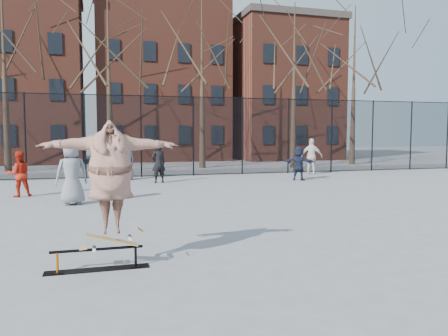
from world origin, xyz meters
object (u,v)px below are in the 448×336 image
object	(u,v)px
bystander_black	(159,163)
bystander_navy	(299,163)
skateboard	(112,244)
skater	(111,185)
bystander_white	(312,156)
bystander_extra	(126,159)
bystander_grey	(72,173)
bystander_red	(19,174)
skate_rail	(97,261)

from	to	relation	value
bystander_black	bystander_navy	distance (m)	6.33
skateboard	skater	world-z (taller)	skater
bystander_white	bystander_extra	size ratio (longest dim) A/B	0.99
bystander_navy	bystander_grey	bearing A→B (deg)	64.47
skateboard	bystander_grey	bearing A→B (deg)	98.24
bystander_white	bystander_navy	size ratio (longest dim) A/B	1.20
skateboard	bystander_red	distance (m)	9.42
skate_rail	bystander_black	size ratio (longest dim) A/B	0.94
skater	bystander_white	bearing A→B (deg)	53.36
bystander_grey	bystander_white	xyz separation A→B (m)	(11.47, 6.80, -0.03)
bystander_extra	bystander_red	bearing A→B (deg)	15.44
skater	bystander_red	distance (m)	9.43
skate_rail	bystander_grey	world-z (taller)	bystander_grey
bystander_red	bystander_extra	size ratio (longest dim) A/B	0.82
skateboard	bystander_extra	bearing A→B (deg)	85.69
skate_rail	bystander_extra	distance (m)	13.52
bystander_grey	bystander_extra	bearing A→B (deg)	-121.10
bystander_red	bystander_extra	xyz separation A→B (m)	(3.81, 4.45, 0.17)
bystander_red	skater	bearing A→B (deg)	89.11
skate_rail	bystander_white	distance (m)	17.29
skater	bystander_extra	bearing A→B (deg)	86.82
bystander_black	bystander_white	distance (m)	8.39
skateboard	bystander_white	size ratio (longest dim) A/B	0.47
bystander_white	bystander_grey	bearing A→B (deg)	66.68
bystander_navy	bystander_white	bearing A→B (deg)	-88.14
skater	bystander_red	world-z (taller)	skater
skate_rail	skateboard	world-z (taller)	skateboard
skate_rail	bystander_white	world-z (taller)	bystander_white
skate_rail	bystander_extra	world-z (taller)	bystander_extra
bystander_red	skateboard	bearing A→B (deg)	89.11
bystander_black	skate_rail	bearing A→B (deg)	66.98
bystander_black	bystander_red	bearing A→B (deg)	18.16
bystander_grey	bystander_black	distance (m)	6.03
bystander_red	skate_rail	bearing A→B (deg)	87.75
skater	bystander_red	size ratio (longest dim) A/B	1.41
bystander_red	bystander_extra	bearing A→B (deg)	-148.73
skateboard	bystander_black	distance (m)	12.05
skater	bystander_navy	size ratio (longest dim) A/B	1.41
bystander_extra	bystander_black	bearing A→B (deg)	94.23
bystander_grey	bystander_red	size ratio (longest dim) A/B	1.24
bystander_white	bystander_navy	world-z (taller)	bystander_white
bystander_black	bystander_navy	world-z (taller)	bystander_black
skater	bystander_white	size ratio (longest dim) A/B	1.17
skater	bystander_red	bearing A→B (deg)	108.42
bystander_grey	skate_rail	bearing A→B (deg)	81.77
skateboard	bystander_red	bearing A→B (deg)	107.29
bystander_extra	bystander_navy	bearing A→B (deg)	128.84
bystander_grey	bystander_white	size ratio (longest dim) A/B	1.03
skate_rail	bystander_extra	size ratio (longest dim) A/B	0.85
skateboard	bystander_black	world-z (taller)	bystander_black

